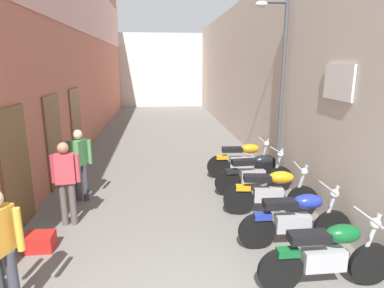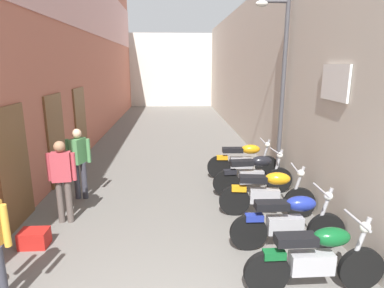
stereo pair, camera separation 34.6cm
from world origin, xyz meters
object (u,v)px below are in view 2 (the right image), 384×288
object	(u,v)px
motorcycle_third	(268,192)
street_lamp	(279,80)
pedestrian_further_down	(79,159)
pedestrian_mid_alley	(62,176)
motorcycle_fourth	(254,173)
plastic_crate	(34,238)
motorcycle_nearest	(316,257)
motorcycle_fifth	(244,160)
motorcycle_second	(289,220)

from	to	relation	value
motorcycle_third	street_lamp	world-z (taller)	street_lamp
motorcycle_third	pedestrian_further_down	xyz separation A→B (m)	(-3.85, 1.11, 0.42)
pedestrian_mid_alley	pedestrian_further_down	size ratio (longest dim) A/B	1.00
motorcycle_third	motorcycle_fourth	xyz separation A→B (m)	(0.00, 1.12, 0.00)
pedestrian_mid_alley	plastic_crate	distance (m)	1.17
motorcycle_nearest	motorcycle_fifth	bearing A→B (deg)	90.00
motorcycle_third	motorcycle_second	bearing A→B (deg)	-90.00
pedestrian_further_down	street_lamp	xyz separation A→B (m)	(4.55, 0.73, 1.62)
motorcycle_third	pedestrian_mid_alley	world-z (taller)	pedestrian_mid_alley
motorcycle_nearest	motorcycle_fifth	distance (m)	4.37
pedestrian_mid_alley	street_lamp	distance (m)	5.16
plastic_crate	motorcycle_third	bearing A→B (deg)	11.72
motorcycle_fourth	pedestrian_further_down	world-z (taller)	pedestrian_further_down
motorcycle_third	plastic_crate	bearing A→B (deg)	-168.28
motorcycle_nearest	motorcycle_second	world-z (taller)	same
motorcycle_third	motorcycle_fourth	distance (m)	1.12
motorcycle_fourth	pedestrian_further_down	xyz separation A→B (m)	(-3.85, -0.01, 0.42)
motorcycle_fifth	motorcycle_nearest	bearing A→B (deg)	-90.00
motorcycle_second	street_lamp	bearing A→B (deg)	77.01
motorcycle_fourth	motorcycle_third	bearing A→B (deg)	-90.00
motorcycle_second	motorcycle_fifth	distance (m)	3.36
plastic_crate	motorcycle_fourth	bearing A→B (deg)	25.64
pedestrian_mid_alley	plastic_crate	xyz separation A→B (m)	(-0.25, -0.84, -0.78)
motorcycle_fifth	plastic_crate	xyz separation A→B (m)	(-4.09, -3.04, -0.36)
motorcycle_nearest	plastic_crate	world-z (taller)	motorcycle_nearest
pedestrian_further_down	street_lamp	size ratio (longest dim) A/B	0.37
motorcycle_fourth	street_lamp	world-z (taller)	street_lamp
motorcycle_fifth	pedestrian_mid_alley	xyz separation A→B (m)	(-3.84, -2.20, 0.42)
plastic_crate	street_lamp	size ratio (longest dim) A/B	0.10
motorcycle_third	plastic_crate	size ratio (longest dim) A/B	4.19
motorcycle_second	pedestrian_further_down	size ratio (longest dim) A/B	1.18
motorcycle_nearest	street_lamp	distance (m)	4.56
motorcycle_fourth	pedestrian_mid_alley	distance (m)	4.03
motorcycle_fifth	plastic_crate	world-z (taller)	motorcycle_fifth
motorcycle_fifth	street_lamp	world-z (taller)	street_lamp
motorcycle_second	pedestrian_further_down	bearing A→B (deg)	149.42
motorcycle_fifth	pedestrian_further_down	distance (m)	4.02
motorcycle_nearest	motorcycle_fourth	bearing A→B (deg)	90.00
motorcycle_nearest	plastic_crate	distance (m)	4.32
pedestrian_mid_alley	plastic_crate	bearing A→B (deg)	-106.61
motorcycle_nearest	pedestrian_mid_alley	world-z (taller)	pedestrian_mid_alley
motorcycle_third	plastic_crate	distance (m)	4.20
motorcycle_fourth	motorcycle_fifth	distance (m)	1.08
pedestrian_further_down	motorcycle_nearest	bearing A→B (deg)	-40.49
motorcycle_fourth	street_lamp	size ratio (longest dim) A/B	0.43
motorcycle_third	pedestrian_further_down	bearing A→B (deg)	163.93
pedestrian_further_down	plastic_crate	distance (m)	2.12
pedestrian_further_down	motorcycle_fifth	bearing A→B (deg)	15.68
pedestrian_further_down	plastic_crate	size ratio (longest dim) A/B	3.57
motorcycle_nearest	motorcycle_third	bearing A→B (deg)	90.00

